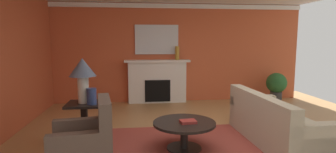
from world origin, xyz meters
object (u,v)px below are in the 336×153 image
Objects in this scene: coffee_table at (184,129)px; vase_mantel_right at (177,53)px; fireplace at (157,82)px; side_table at (85,120)px; potted_plant at (276,85)px; table_lamp at (83,72)px; vase_on_side_table at (92,96)px; sofa at (275,125)px; armchair_near_window at (85,146)px; mantel_mirror at (157,40)px.

coffee_table is 3.51m from vase_mantel_right.
fireplace is 2.57× the size of side_table.
side_table is 0.84× the size of potted_plant.
table_lamp is 2.83× the size of vase_on_side_table.
coffee_table is (0.17, -3.38, -0.23)m from fireplace.
sofa is 8.04× the size of vase_on_side_table.
potted_plant is at bearing 30.18° from vase_on_side_table.
fireplace is at bearing 173.73° from potted_plant.
potted_plant is (4.61, 3.48, 0.19)m from armchair_near_window.
coffee_table is 1.33× the size of table_lamp.
fireplace is 3.33m from vase_on_side_table.
vase_on_side_table is at bearing 175.91° from sofa.
side_table is at bearing -151.71° from potted_plant.
vase_mantel_right is at bearing 55.20° from side_table.
sofa is at bearing -118.21° from potted_plant.
coffee_table is at bearing -96.43° from vase_mantel_right.
mantel_mirror is at bearing 92.85° from coffee_table.
coffee_table is at bearing 17.44° from armchair_near_window.
vase_mantel_right is at bearing 58.32° from vase_on_side_table.
coffee_table is at bearing -12.57° from vase_on_side_table.
table_lamp is 0.90× the size of potted_plant.
table_lamp reaches higher than vase_on_side_table.
side_table is 1.87× the size of vase_mantel_right.
armchair_near_window is 4.35m from vase_mantel_right.
potted_plant is (3.14, 3.02, 0.16)m from coffee_table.
side_table is 3.65m from vase_mantel_right.
armchair_near_window is 1.14× the size of potted_plant.
fireplace is at bearing 71.42° from armchair_near_window.
vase_mantel_right reaches higher than fireplace.
fireplace is 4.80× the size of vase_mantel_right.
potted_plant is at bearing -8.32° from mantel_mirror.
vase_on_side_table is at bearing -121.68° from vase_mantel_right.
side_table is at bearing -116.37° from fireplace.
mantel_mirror is at bearing 162.82° from vase_mantel_right.
coffee_table is (1.47, 0.46, 0.03)m from armchair_near_window.
vase_on_side_table reaches higher than side_table.
side_table is (-1.45, -2.93, -0.17)m from fireplace.
mantel_mirror reaches higher than vase_mantel_right.
table_lamp is (-3.21, 0.34, 0.93)m from sofa.
table_lamp reaches higher than side_table.
sofa is 3.12m from vase_on_side_table.
potted_plant is (1.56, 2.91, 0.19)m from sofa.
table_lamp reaches higher than coffee_table.
table_lamp is at bearing 141.34° from vase_on_side_table.
coffee_table is 1.59m from vase_on_side_table.
table_lamp reaches higher than potted_plant.
fireplace is 4.06m from armchair_near_window.
vase_on_side_table is (0.15, -0.12, -0.39)m from table_lamp.
table_lamp is at bearing 0.00° from side_table.
vase_mantel_right is 1.42× the size of vase_on_side_table.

